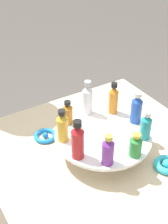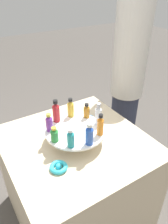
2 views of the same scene
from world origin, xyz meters
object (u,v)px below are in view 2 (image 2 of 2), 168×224
at_px(bottle_clear, 98,115).
at_px(person_figure, 128,79).
at_px(bottle_gold, 71,108).
at_px(bottle_purple, 49,123).
at_px(bottle_red, 56,112).
at_px(bottle_teal, 71,139).
at_px(display_stand, 75,132).
at_px(bottle_amber, 87,111).
at_px(bottle_blue, 90,135).
at_px(bottle_orange, 100,125).
at_px(bottle_green, 54,135).
at_px(ribbon_bow_blue, 88,119).
at_px(ribbon_bow_teal, 59,167).

height_order(bottle_clear, person_figure, person_figure).
distance_m(bottle_gold, bottle_purple, 0.19).
relative_size(bottle_red, bottle_teal, 1.31).
height_order(display_stand, bottle_amber, bottle_amber).
bearing_deg(bottle_blue, bottle_orange, -69.18).
relative_size(bottle_amber, bottle_blue, 0.75).
distance_m(bottle_orange, bottle_purple, 0.29).
bearing_deg(bottle_blue, bottle_gold, -9.18).
distance_m(display_stand, bottle_orange, 0.17).
bearing_deg(bottle_green, person_figure, -66.45).
relative_size(display_stand, bottle_purple, 3.13).
xyz_separation_m(display_stand, bottle_purple, (0.07, 0.13, 0.07)).
distance_m(bottle_clear, bottle_amber, 0.10).
xyz_separation_m(bottle_teal, bottle_blue, (-0.03, -0.10, 0.01)).
bearing_deg(bottle_orange, bottle_purple, 50.82).
distance_m(bottle_green, person_figure, 0.94).
relative_size(bottle_orange, bottle_clear, 0.93).
xyz_separation_m(bottle_amber, bottle_blue, (-0.22, 0.13, 0.01)).
distance_m(bottle_amber, ribbon_bow_blue, 0.15).
relative_size(bottle_amber, ribbon_bow_blue, 1.06).
xyz_separation_m(display_stand, ribbon_bow_blue, (0.15, -0.19, -0.06)).
relative_size(display_stand, bottle_teal, 3.18).
distance_m(ribbon_bow_teal, ribbon_bow_blue, 0.48).
xyz_separation_m(bottle_purple, bottle_green, (-0.10, 0.02, -0.01)).
height_order(bottle_red, ribbon_bow_blue, bottle_red).
xyz_separation_m(bottle_blue, ribbon_bow_teal, (-0.00, 0.19, -0.13)).
height_order(bottle_gold, bottle_green, bottle_gold).
bearing_deg(bottle_clear, bottle_purple, 70.82).
height_order(bottle_orange, bottle_clear, bottle_clear).
height_order(bottle_teal, bottle_blue, bottle_blue).
bearing_deg(bottle_gold, bottle_orange, -169.18).
bearing_deg(bottle_blue, person_figure, -55.17).
distance_m(bottle_clear, bottle_gold, 0.19).
height_order(display_stand, bottle_green, bottle_green).
xyz_separation_m(bottle_green, person_figure, (0.37, -0.86, -0.01)).
distance_m(bottle_clear, bottle_red, 0.26).
bearing_deg(ribbon_bow_teal, person_figure, -61.23).
xyz_separation_m(bottle_clear, bottle_blue, (-0.12, 0.14, -0.01)).
bearing_deg(bottle_purple, person_figure, -71.98).
relative_size(display_stand, person_figure, 0.22).
relative_size(bottle_gold, bottle_red, 0.87).
xyz_separation_m(bottle_red, bottle_purple, (-0.07, 0.08, -0.01)).
xyz_separation_m(bottle_red, bottle_blue, (-0.29, -0.05, -0.01)).
xyz_separation_m(bottle_amber, bottle_teal, (-0.19, 0.22, 0.01)).
xyz_separation_m(bottle_clear, bottle_gold, (0.16, 0.10, -0.01)).
bearing_deg(bottle_purple, bottle_amber, -89.18).
height_order(bottle_green, ribbon_bow_blue, bottle_green).
bearing_deg(bottle_green, bottle_blue, -129.18).
bearing_deg(bottle_blue, display_stand, 0.82).
bearing_deg(bottle_blue, bottle_clear, -49.18).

